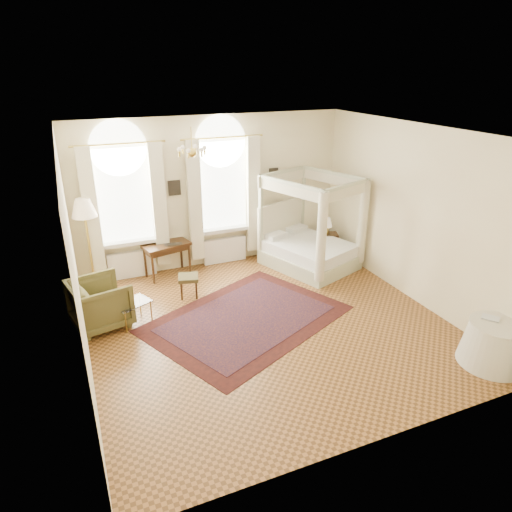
{
  "coord_description": "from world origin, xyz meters",
  "views": [
    {
      "loc": [
        -2.92,
        -6.35,
        4.26
      ],
      "look_at": [
        -0.07,
        0.4,
        1.16
      ],
      "focal_mm": 32.0,
      "sensor_mm": 36.0,
      "label": 1
    }
  ],
  "objects_px": {
    "canopy_bed": "(310,247)",
    "armchair": "(100,303)",
    "writing_desk": "(167,248)",
    "coffee_table": "(132,305)",
    "floor_lamp": "(84,213)",
    "side_table": "(494,344)",
    "nightstand": "(328,245)",
    "stool": "(188,279)"
  },
  "relations": [
    {
      "from": "canopy_bed",
      "to": "armchair",
      "type": "bearing_deg",
      "value": -169.81
    },
    {
      "from": "writing_desk",
      "to": "coffee_table",
      "type": "xyz_separation_m",
      "value": [
        -1.02,
        -1.74,
        -0.26
      ]
    },
    {
      "from": "floor_lamp",
      "to": "side_table",
      "type": "xyz_separation_m",
      "value": [
        5.4,
        -5.06,
        -1.27
      ]
    },
    {
      "from": "canopy_bed",
      "to": "side_table",
      "type": "height_order",
      "value": "canopy_bed"
    },
    {
      "from": "coffee_table",
      "to": "armchair",
      "type": "bearing_deg",
      "value": 163.73
    },
    {
      "from": "writing_desk",
      "to": "side_table",
      "type": "relative_size",
      "value": 1.05
    },
    {
      "from": "nightstand",
      "to": "floor_lamp",
      "type": "height_order",
      "value": "floor_lamp"
    },
    {
      "from": "armchair",
      "to": "nightstand",
      "type": "bearing_deg",
      "value": -90.16
    },
    {
      "from": "nightstand",
      "to": "side_table",
      "type": "relative_size",
      "value": 0.56
    },
    {
      "from": "stool",
      "to": "coffee_table",
      "type": "distance_m",
      "value": 1.32
    },
    {
      "from": "armchair",
      "to": "coffee_table",
      "type": "height_order",
      "value": "armchair"
    },
    {
      "from": "armchair",
      "to": "coffee_table",
      "type": "xyz_separation_m",
      "value": [
        0.51,
        -0.15,
        -0.06
      ]
    },
    {
      "from": "stool",
      "to": "floor_lamp",
      "type": "distance_m",
      "value": 2.38
    },
    {
      "from": "canopy_bed",
      "to": "writing_desk",
      "type": "distance_m",
      "value": 3.17
    },
    {
      "from": "canopy_bed",
      "to": "side_table",
      "type": "xyz_separation_m",
      "value": [
        0.8,
        -4.3,
        -0.13
      ]
    },
    {
      "from": "side_table",
      "to": "canopy_bed",
      "type": "bearing_deg",
      "value": 100.55
    },
    {
      "from": "armchair",
      "to": "side_table",
      "type": "distance_m",
      "value": 6.42
    },
    {
      "from": "coffee_table",
      "to": "nightstand",
      "type": "bearing_deg",
      "value": 15.47
    },
    {
      "from": "nightstand",
      "to": "armchair",
      "type": "bearing_deg",
      "value": -167.49
    },
    {
      "from": "armchair",
      "to": "coffee_table",
      "type": "distance_m",
      "value": 0.54
    },
    {
      "from": "canopy_bed",
      "to": "armchair",
      "type": "relative_size",
      "value": 2.43
    },
    {
      "from": "nightstand",
      "to": "stool",
      "type": "xyz_separation_m",
      "value": [
        -3.62,
        -0.72,
        0.08
      ]
    },
    {
      "from": "canopy_bed",
      "to": "nightstand",
      "type": "relative_size",
      "value": 4.04
    },
    {
      "from": "writing_desk",
      "to": "stool",
      "type": "height_order",
      "value": "writing_desk"
    },
    {
      "from": "writing_desk",
      "to": "side_table",
      "type": "bearing_deg",
      "value": -52.61
    },
    {
      "from": "writing_desk",
      "to": "armchair",
      "type": "bearing_deg",
      "value": -133.92
    },
    {
      "from": "coffee_table",
      "to": "side_table",
      "type": "relative_size",
      "value": 0.71
    },
    {
      "from": "canopy_bed",
      "to": "stool",
      "type": "xyz_separation_m",
      "value": [
        -2.91,
        -0.37,
        -0.1
      ]
    },
    {
      "from": "writing_desk",
      "to": "floor_lamp",
      "type": "bearing_deg",
      "value": 180.0
    },
    {
      "from": "nightstand",
      "to": "writing_desk",
      "type": "relative_size",
      "value": 0.53
    },
    {
      "from": "stool",
      "to": "armchair",
      "type": "bearing_deg",
      "value": -164.7
    },
    {
      "from": "nightstand",
      "to": "floor_lamp",
      "type": "bearing_deg",
      "value": 175.56
    },
    {
      "from": "floor_lamp",
      "to": "side_table",
      "type": "distance_m",
      "value": 7.51
    },
    {
      "from": "canopy_bed",
      "to": "floor_lamp",
      "type": "distance_m",
      "value": 4.8
    },
    {
      "from": "coffee_table",
      "to": "writing_desk",
      "type": "bearing_deg",
      "value": 59.62
    },
    {
      "from": "stool",
      "to": "armchair",
      "type": "xyz_separation_m",
      "value": [
        -1.69,
        -0.46,
        0.06
      ]
    },
    {
      "from": "canopy_bed",
      "to": "floor_lamp",
      "type": "relative_size",
      "value": 1.22
    },
    {
      "from": "nightstand",
      "to": "coffee_table",
      "type": "height_order",
      "value": "nightstand"
    },
    {
      "from": "nightstand",
      "to": "armchair",
      "type": "relative_size",
      "value": 0.6
    },
    {
      "from": "nightstand",
      "to": "armchair",
      "type": "xyz_separation_m",
      "value": [
        -5.3,
        -1.18,
        0.15
      ]
    },
    {
      "from": "nightstand",
      "to": "stool",
      "type": "height_order",
      "value": "nightstand"
    },
    {
      "from": "armchair",
      "to": "canopy_bed",
      "type": "bearing_deg",
      "value": -92.48
    }
  ]
}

